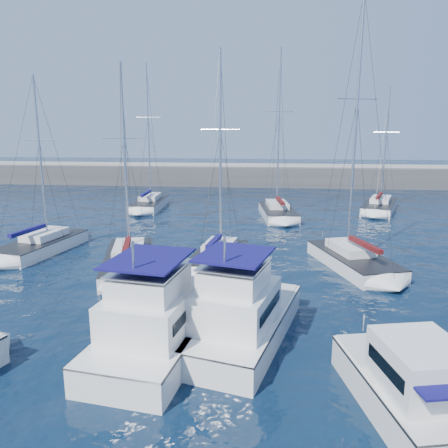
# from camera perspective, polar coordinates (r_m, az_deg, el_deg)

# --- Properties ---
(ground) EXTENTS (220.00, 220.00, 0.00)m
(ground) POSITION_cam_1_polar(r_m,az_deg,el_deg) (20.36, 1.28, -14.55)
(ground) COLOR black
(ground) RESTS_ON ground
(breakwater) EXTENTS (160.00, 6.00, 4.45)m
(breakwater) POSITION_cam_1_polar(r_m,az_deg,el_deg) (70.55, 4.55, 5.92)
(breakwater) COLOR #424244
(breakwater) RESTS_ON ground
(motor_yacht_port_inner) EXTENTS (5.06, 9.94, 4.69)m
(motor_yacht_port_inner) POSITION_cam_1_polar(r_m,az_deg,el_deg) (19.26, -8.32, -12.59)
(motor_yacht_port_inner) COLOR silver
(motor_yacht_port_inner) RESTS_ON ground
(motor_yacht_stbd_inner) EXTENTS (5.56, 9.01, 4.69)m
(motor_yacht_stbd_inner) POSITION_cam_1_polar(r_m,az_deg,el_deg) (19.49, 2.15, -12.13)
(motor_yacht_stbd_inner) COLOR silver
(motor_yacht_stbd_inner) RESTS_ON ground
(motor_yacht_stbd_outer) EXTENTS (4.04, 6.60, 3.20)m
(motor_yacht_stbd_outer) POSITION_cam_1_polar(r_m,az_deg,el_deg) (16.40, 23.05, -19.10)
(motor_yacht_stbd_outer) COLOR silver
(motor_yacht_stbd_outer) RESTS_ON ground
(sailboat_mid_a) EXTENTS (4.46, 8.26, 13.24)m
(sailboat_mid_a) POSITION_cam_1_polar(r_m,az_deg,el_deg) (35.75, -22.72, -2.58)
(sailboat_mid_a) COLOR silver
(sailboat_mid_a) RESTS_ON ground
(sailboat_mid_b) EXTENTS (5.14, 9.35, 13.62)m
(sailboat_mid_b) POSITION_cam_1_polar(r_m,az_deg,el_deg) (29.81, -12.31, -4.80)
(sailboat_mid_b) COLOR silver
(sailboat_mid_b) RESTS_ON ground
(sailboat_mid_c) EXTENTS (3.80, 7.12, 14.52)m
(sailboat_mid_c) POSITION_cam_1_polar(r_m,az_deg,el_deg) (29.98, -0.75, -4.33)
(sailboat_mid_c) COLOR silver
(sailboat_mid_c) RESTS_ON ground
(sailboat_mid_d) EXTENTS (5.54, 8.61, 17.72)m
(sailboat_mid_d) POSITION_cam_1_polar(r_m,az_deg,el_deg) (30.64, 16.48, -4.45)
(sailboat_mid_d) COLOR silver
(sailboat_mid_d) RESTS_ON ground
(sailboat_back_a) EXTENTS (3.27, 8.54, 16.49)m
(sailboat_back_a) POSITION_cam_1_polar(r_m,az_deg,el_deg) (51.32, -9.71, 2.66)
(sailboat_back_a) COLOR silver
(sailboat_back_a) RESTS_ON ground
(sailboat_back_b) EXTENTS (4.22, 8.88, 17.27)m
(sailboat_back_b) POSITION_cam_1_polar(r_m,az_deg,el_deg) (46.02, 7.02, 1.61)
(sailboat_back_b) COLOR silver
(sailboat_back_b) RESTS_ON ground
(sailboat_back_c) EXTENTS (5.83, 9.21, 13.80)m
(sailboat_back_c) POSITION_cam_1_polar(r_m,az_deg,el_deg) (51.89, 19.68, 2.17)
(sailboat_back_c) COLOR silver
(sailboat_back_c) RESTS_ON ground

